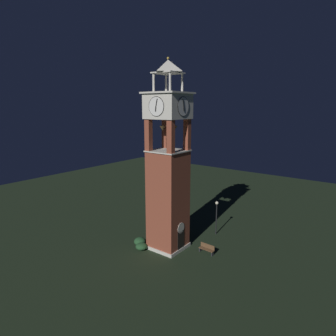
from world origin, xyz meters
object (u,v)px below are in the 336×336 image
object	(u,v)px
park_bench	(207,249)
trash_bin	(182,226)
clock_tower	(168,175)
lamp_post	(217,212)

from	to	relation	value
park_bench	trash_bin	bearing A→B (deg)	57.63
park_bench	trash_bin	xyz separation A→B (m)	(3.40, 5.36, -0.08)
clock_tower	park_bench	xyz separation A→B (m)	(1.29, -3.91, -7.23)
trash_bin	clock_tower	bearing A→B (deg)	-162.78
clock_tower	lamp_post	xyz separation A→B (m)	(5.91, -2.45, -4.99)
clock_tower	lamp_post	world-z (taller)	clock_tower
park_bench	trash_bin	size ratio (longest dim) A/B	2.02
park_bench	lamp_post	size ratio (longest dim) A/B	0.41
clock_tower	park_bench	world-z (taller)	clock_tower
clock_tower	trash_bin	world-z (taller)	clock_tower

